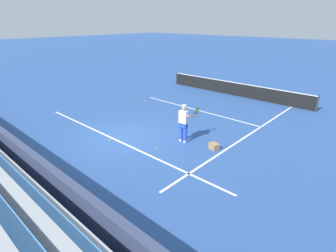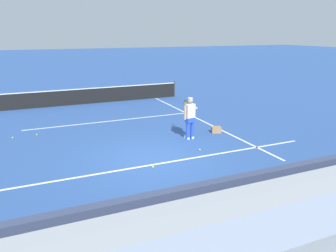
% 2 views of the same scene
% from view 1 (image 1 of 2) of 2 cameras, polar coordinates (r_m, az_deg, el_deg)
% --- Properties ---
extents(ground_plane, '(160.00, 160.00, 0.00)m').
position_cam_1_polar(ground_plane, '(12.43, -9.06, -2.45)').
color(ground_plane, '#2D5193').
extents(court_baseline_white, '(12.00, 0.10, 0.01)m').
position_cam_1_polar(court_baseline_white, '(12.15, -10.89, -3.15)').
color(court_baseline_white, white).
rests_on(court_baseline_white, ground).
extents(court_sideline_white, '(0.10, 12.00, 0.01)m').
position_cam_1_polar(court_sideline_white, '(13.00, 16.90, -2.02)').
color(court_sideline_white, white).
rests_on(court_sideline_white, ground).
extents(court_service_line_white, '(8.22, 0.10, 0.01)m').
position_cam_1_polar(court_service_line_white, '(16.15, 6.23, 3.53)').
color(court_service_line_white, white).
rests_on(court_service_line_white, ground).
extents(back_wall_sponsor_board, '(25.03, 0.25, 1.10)m').
position_cam_1_polar(back_wall_sponsor_board, '(10.37, -28.26, -6.79)').
color(back_wall_sponsor_board, '#384260').
rests_on(back_wall_sponsor_board, ground).
extents(tennis_player, '(0.59, 1.03, 1.71)m').
position_cam_1_polar(tennis_player, '(11.56, 3.52, 0.70)').
color(tennis_player, blue).
rests_on(tennis_player, ground).
extents(ball_box_cardboard, '(0.47, 0.41, 0.26)m').
position_cam_1_polar(ball_box_cardboard, '(11.31, 9.98, -4.35)').
color(ball_box_cardboard, '#A87F51').
rests_on(ball_box_cardboard, ground).
extents(tennis_ball_midcourt, '(0.07, 0.07, 0.07)m').
position_cam_1_polar(tennis_ball_midcourt, '(18.29, -7.14, 5.80)').
color(tennis_ball_midcourt, '#CCE533').
rests_on(tennis_ball_midcourt, ground).
extents(tennis_ball_near_player, '(0.07, 0.07, 0.07)m').
position_cam_1_polar(tennis_ball_near_player, '(17.66, -4.98, 5.30)').
color(tennis_ball_near_player, '#CCE533').
rests_on(tennis_ball_near_player, ground).
extents(tennis_ball_far_right, '(0.07, 0.07, 0.07)m').
position_cam_1_polar(tennis_ball_far_right, '(14.79, -19.25, 0.74)').
color(tennis_ball_far_right, '#CCE533').
rests_on(tennis_ball_far_right, ground).
extents(tennis_ball_stray_back, '(0.07, 0.07, 0.07)m').
position_cam_1_polar(tennis_ball_stray_back, '(11.13, -2.51, -5.02)').
color(tennis_ball_stray_back, '#CCE533').
rests_on(tennis_ball_stray_back, ground).
extents(tennis_ball_toward_net, '(0.07, 0.07, 0.07)m').
position_cam_1_polar(tennis_ball_toward_net, '(12.19, -12.48, -3.05)').
color(tennis_ball_toward_net, '#CCE533').
rests_on(tennis_ball_toward_net, ground).
extents(tennis_net, '(11.09, 0.09, 1.07)m').
position_cam_1_polar(tennis_net, '(19.74, 14.22, 7.89)').
color(tennis_net, '#33383D').
rests_on(tennis_net, ground).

